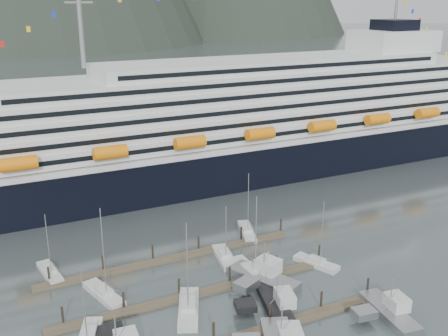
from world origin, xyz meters
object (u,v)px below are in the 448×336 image
at_px(sailboat_g, 247,232).
at_px(sailboat_h, 316,263).
at_px(sailboat_f, 225,257).
at_px(trawler_e, 263,278).
at_px(sailboat_d, 252,274).
at_px(sailboat_b, 104,294).
at_px(trawler_d, 388,312).
at_px(cruise_ship, 242,129).
at_px(sailboat_c, 189,309).
at_px(trawler_c, 276,306).
at_px(sailboat_e, 50,273).

xyz_separation_m(sailboat_g, sailboat_h, (4.75, -16.99, 0.00)).
height_order(sailboat_f, sailboat_h, sailboat_h).
distance_m(sailboat_h, trawler_e, 11.58).
bearing_deg(sailboat_d, trawler_e, -166.53).
bearing_deg(sailboat_b, trawler_d, -137.99).
distance_m(cruise_ship, sailboat_d, 57.53).
relative_size(sailboat_h, trawler_e, 0.98).
bearing_deg(trawler_e, sailboat_c, 75.07).
distance_m(sailboat_d, trawler_e, 2.86).
relative_size(sailboat_d, trawler_c, 1.18).
xyz_separation_m(sailboat_c, sailboat_f, (12.23, 12.60, -0.04)).
height_order(sailboat_g, trawler_c, sailboat_g).
height_order(sailboat_c, sailboat_h, sailboat_c).
relative_size(sailboat_f, trawler_d, 0.95).
xyz_separation_m(sailboat_b, sailboat_f, (22.71, 2.80, -0.03)).
bearing_deg(sailboat_e, cruise_ship, -65.96).
relative_size(sailboat_g, trawler_e, 1.04).
distance_m(sailboat_f, trawler_d, 30.24).
xyz_separation_m(cruise_ship, sailboat_g, (-17.33, -35.22, -11.63)).
relative_size(sailboat_b, trawler_d, 1.34).
bearing_deg(sailboat_c, sailboat_b, 70.61).
height_order(sailboat_f, trawler_c, sailboat_f).
relative_size(sailboat_b, sailboat_c, 1.02).
relative_size(sailboat_e, sailboat_g, 0.88).
height_order(cruise_ship, trawler_d, cruise_ship).
height_order(trawler_c, trawler_e, trawler_e).
height_order(sailboat_c, trawler_d, sailboat_c).
bearing_deg(sailboat_d, sailboat_c, 109.96).
relative_size(sailboat_d, sailboat_f, 1.38).
distance_m(sailboat_d, trawler_d, 23.02).
distance_m(sailboat_b, trawler_c, 27.15).
xyz_separation_m(sailboat_c, sailboat_h, (25.85, 3.49, -0.04)).
bearing_deg(sailboat_f, sailboat_c, 146.32).
xyz_separation_m(sailboat_d, sailboat_g, (7.43, 15.39, -0.03)).
relative_size(trawler_d, trawler_e, 0.91).
bearing_deg(trawler_c, sailboat_f, 14.41).
height_order(sailboat_d, trawler_e, sailboat_d).
bearing_deg(trawler_d, sailboat_b, 64.37).
xyz_separation_m(sailboat_f, sailboat_g, (8.87, 7.88, 0.00)).
distance_m(trawler_c, trawler_d, 16.70).
height_order(sailboat_b, sailboat_h, sailboat_b).
bearing_deg(sailboat_f, trawler_d, -142.03).
relative_size(cruise_ship, trawler_c, 16.03).
height_order(cruise_ship, sailboat_h, cruise_ship).
relative_size(sailboat_b, sailboat_d, 1.03).
xyz_separation_m(sailboat_d, trawler_e, (0.68, -2.72, 0.56)).
relative_size(sailboat_d, trawler_d, 1.31).
bearing_deg(sailboat_b, cruise_ship, -61.58).
bearing_deg(sailboat_c, sailboat_f, -20.44).
height_order(sailboat_b, trawler_d, sailboat_b).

